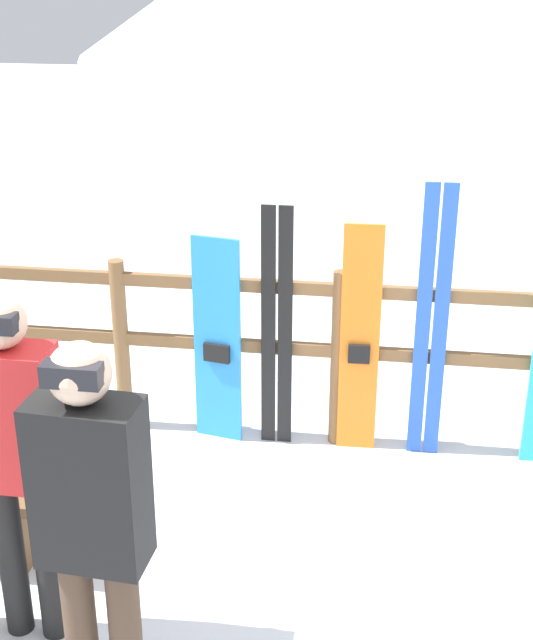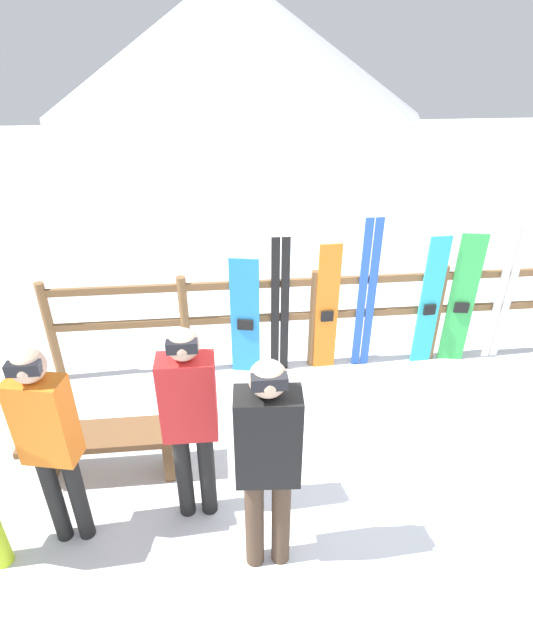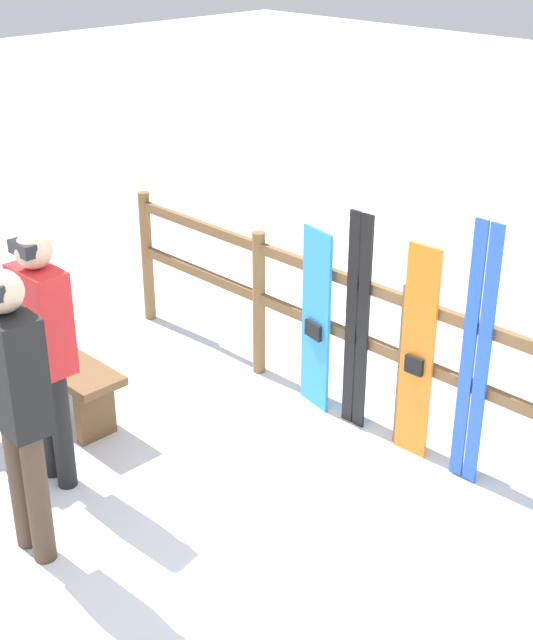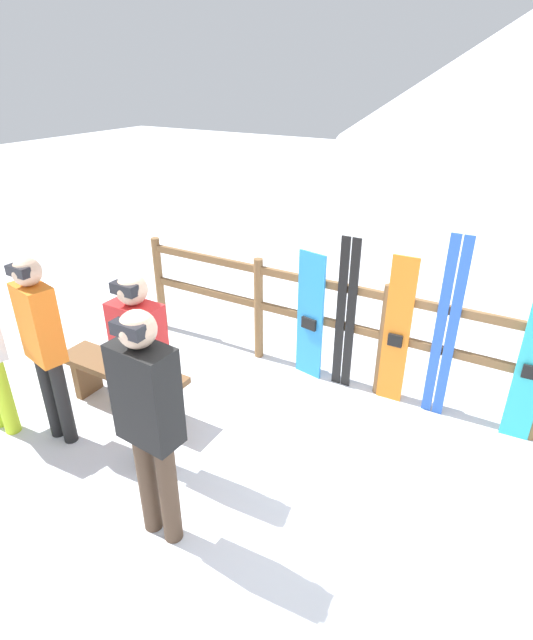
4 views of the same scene
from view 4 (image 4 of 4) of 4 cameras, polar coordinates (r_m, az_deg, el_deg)
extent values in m
plane|color=white|center=(4.02, 3.74, -20.94)|extent=(40.00, 40.00, 0.00)
cylinder|color=brown|center=(6.27, -12.12, 3.99)|extent=(0.10, 0.10, 1.18)
cylinder|color=brown|center=(5.49, -0.91, 1.20)|extent=(0.10, 0.10, 1.18)
cylinder|color=brown|center=(4.99, 13.22, -2.38)|extent=(0.10, 0.10, 1.18)
cube|color=brown|center=(4.96, 13.29, -1.78)|extent=(5.67, 0.05, 0.08)
cube|color=brown|center=(4.78, 13.80, 2.56)|extent=(5.67, 0.05, 0.08)
cube|color=brown|center=(4.89, -16.26, -5.37)|extent=(1.36, 0.36, 0.06)
cube|color=brown|center=(5.36, -19.82, -5.94)|extent=(0.08, 0.29, 0.42)
cube|color=brown|center=(4.72, -11.44, -9.60)|extent=(0.08, 0.29, 0.42)
cylinder|color=#4C3828|center=(3.70, -13.41, -17.55)|extent=(0.13, 0.13, 0.85)
cylinder|color=#4C3828|center=(3.60, -11.11, -18.74)|extent=(0.13, 0.13, 0.85)
cube|color=black|center=(3.16, -13.63, -8.28)|extent=(0.43, 0.25, 0.67)
sphere|color=#D8B293|center=(2.93, -14.57, -1.03)|extent=(0.23, 0.23, 0.23)
cube|color=black|center=(2.88, -15.57, -1.08)|extent=(0.21, 0.08, 0.08)
cylinder|color=black|center=(4.78, -23.50, -7.99)|extent=(0.12, 0.12, 0.83)
cylinder|color=black|center=(4.67, -22.23, -8.67)|extent=(0.12, 0.12, 0.83)
cube|color=orange|center=(4.37, -24.58, -0.33)|extent=(0.41, 0.28, 0.65)
sphere|color=#D8B293|center=(4.20, -25.71, 4.99)|extent=(0.22, 0.22, 0.22)
cube|color=black|center=(4.16, -26.52, 5.02)|extent=(0.20, 0.08, 0.08)
cylinder|color=#B7D826|center=(5.01, -27.81, -7.66)|extent=(0.14, 0.14, 0.77)
cylinder|color=black|center=(4.24, -14.10, -11.15)|extent=(0.13, 0.13, 0.83)
cylinder|color=black|center=(4.14, -12.27, -12.00)|extent=(0.13, 0.13, 0.83)
cube|color=red|center=(3.78, -14.36, -2.72)|extent=(0.40, 0.22, 0.66)
sphere|color=#D8B293|center=(3.59, -15.16, 3.40)|extent=(0.22, 0.22, 0.22)
cube|color=black|center=(3.54, -15.96, 3.43)|extent=(0.20, 0.08, 0.08)
cube|color=#288CE0|center=(5.13, 5.02, 0.38)|extent=(0.31, 0.08, 1.38)
cube|color=black|center=(5.14, 4.85, -0.42)|extent=(0.18, 0.06, 0.12)
cube|color=black|center=(4.97, 8.48, 0.65)|extent=(0.09, 0.02, 1.60)
cube|color=black|center=(4.94, 9.60, 0.38)|extent=(0.09, 0.02, 1.60)
cube|color=orange|center=(4.84, 14.67, -1.36)|extent=(0.24, 0.03, 1.50)
cube|color=black|center=(4.85, 14.48, -2.27)|extent=(0.13, 0.03, 0.12)
cube|color=blue|center=(4.72, 19.20, -0.99)|extent=(0.09, 0.02, 1.77)
cube|color=blue|center=(4.70, 20.43, -1.28)|extent=(0.09, 0.02, 1.77)
cube|color=#2DBFCC|center=(4.73, 28.18, -4.36)|extent=(0.24, 0.04, 1.54)
cube|color=black|center=(4.74, 27.96, -5.31)|extent=(0.13, 0.04, 0.12)
camera|label=1|loc=(1.20, -104.62, -4.52)|focal=50.00mm
camera|label=2|loc=(2.22, -79.33, 16.58)|focal=28.00mm
camera|label=3|loc=(2.04, 125.76, -2.66)|focal=50.00mm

